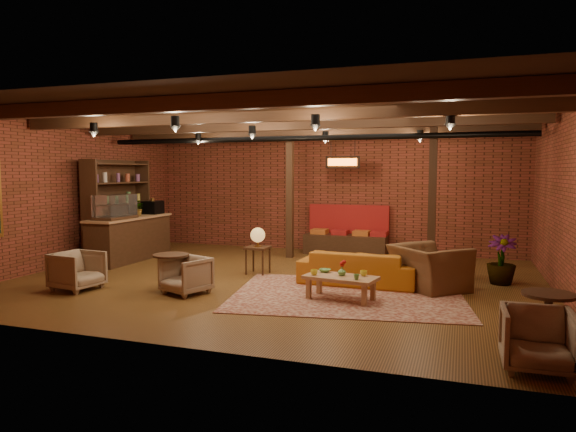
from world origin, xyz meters
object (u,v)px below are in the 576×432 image
(armchair_a, at_px, (77,269))
(plant_tall, at_px, (503,210))
(round_table_right, at_px, (548,312))
(sofa, at_px, (358,268))
(coffee_table, at_px, (340,279))
(round_table_left, at_px, (171,266))
(side_table_lamp, at_px, (258,239))
(side_table_book, at_px, (446,255))
(armchair_b, at_px, (186,273))
(armchair_far, at_px, (538,337))
(armchair_right, at_px, (429,260))

(armchair_a, bearing_deg, plant_tall, -60.86)
(round_table_right, relative_size, plant_tall, 0.25)
(sofa, height_order, coffee_table, coffee_table)
(round_table_left, distance_m, armchair_a, 1.72)
(round_table_left, bearing_deg, sofa, 27.56)
(round_table_left, bearing_deg, plant_tall, 24.03)
(side_table_lamp, bearing_deg, side_table_book, 12.64)
(armchair_a, bearing_deg, armchair_b, -72.76)
(armchair_a, xyz_separation_m, armchair_far, (7.32, -1.48, -0.01))
(sofa, distance_m, round_table_left, 3.43)
(round_table_right, distance_m, armchair_far, 0.70)
(side_table_book, bearing_deg, armchair_far, -76.97)
(side_table_lamp, relative_size, plant_tall, 0.34)
(sofa, relative_size, coffee_table, 1.74)
(coffee_table, relative_size, armchair_right, 1.03)
(round_table_left, distance_m, armchair_far, 5.98)
(sofa, xyz_separation_m, coffee_table, (-0.06, -1.24, 0.04))
(armchair_b, relative_size, plant_tall, 0.25)
(side_table_book, bearing_deg, coffee_table, -123.45)
(sofa, relative_size, side_table_lamp, 2.26)
(armchair_a, relative_size, armchair_right, 0.62)
(coffee_table, xyz_separation_m, armchair_far, (2.68, -2.27, 0.01))
(armchair_right, distance_m, side_table_book, 1.19)
(side_table_lamp, xyz_separation_m, armchair_far, (4.79, -3.85, -0.37))
(side_table_lamp, bearing_deg, armchair_a, -136.81)
(side_table_lamp, relative_size, side_table_book, 1.84)
(armchair_a, height_order, round_table_right, armchair_a)
(sofa, relative_size, armchair_a, 2.87)
(round_table_left, distance_m, armchair_b, 0.37)
(side_table_lamp, height_order, armchair_b, side_table_lamp)
(side_table_book, bearing_deg, round_table_left, -148.89)
(sofa, bearing_deg, side_table_lamp, -7.30)
(armchair_b, distance_m, plant_tall, 5.94)
(sofa, distance_m, armchair_a, 5.12)
(round_table_left, xyz_separation_m, armchair_b, (0.34, -0.09, -0.09))
(side_table_book, height_order, plant_tall, plant_tall)
(round_table_left, distance_m, side_table_book, 5.35)
(armchair_a, distance_m, round_table_right, 7.56)
(armchair_right, xyz_separation_m, plant_tall, (1.26, 0.89, 0.87))
(round_table_left, height_order, round_table_right, round_table_right)
(armchair_right, bearing_deg, sofa, 47.86)
(coffee_table, distance_m, side_table_book, 2.89)
(armchair_far, bearing_deg, plant_tall, 90.23)
(armchair_b, bearing_deg, armchair_a, -149.57)
(armchair_b, relative_size, side_table_book, 1.35)
(side_table_book, bearing_deg, sofa, -142.56)
(round_table_right, bearing_deg, armchair_right, 118.18)
(armchair_b, height_order, armchair_far, armchair_far)
(coffee_table, xyz_separation_m, armchair_b, (-2.64, -0.44, -0.00))
(sofa, bearing_deg, armchair_a, 25.08)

